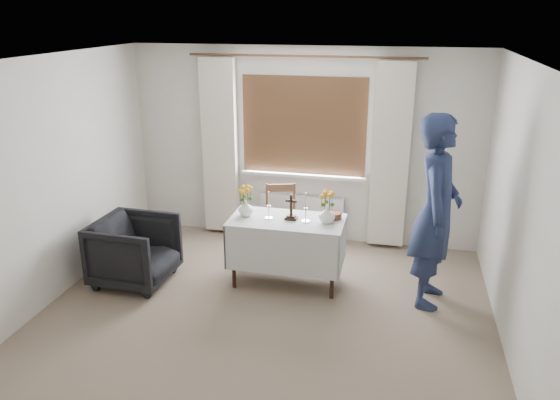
{
  "coord_description": "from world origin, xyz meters",
  "views": [
    {
      "loc": [
        1.21,
        -4.22,
        2.91
      ],
      "look_at": [
        0.04,
        0.96,
        1.05
      ],
      "focal_mm": 35.0,
      "sensor_mm": 36.0,
      "label": 1
    }
  ],
  "objects_px": {
    "altar_table": "(287,251)",
    "flower_vase_right": "(327,214)",
    "person": "(436,212)",
    "wooden_cross": "(291,207)",
    "armchair": "(135,251)",
    "flower_vase_left": "(246,208)",
    "wooden_chair": "(282,221)"
  },
  "relations": [
    {
      "from": "altar_table",
      "to": "flower_vase_right",
      "type": "distance_m",
      "value": 0.64
    },
    {
      "from": "person",
      "to": "flower_vase_right",
      "type": "distance_m",
      "value": 1.12
    },
    {
      "from": "wooden_cross",
      "to": "flower_vase_left",
      "type": "relative_size",
      "value": 1.6
    },
    {
      "from": "flower_vase_right",
      "to": "altar_table",
      "type": "bearing_deg",
      "value": -179.46
    },
    {
      "from": "wooden_cross",
      "to": "flower_vase_right",
      "type": "distance_m",
      "value": 0.39
    },
    {
      "from": "wooden_cross",
      "to": "flower_vase_left",
      "type": "distance_m",
      "value": 0.51
    },
    {
      "from": "wooden_cross",
      "to": "flower_vase_right",
      "type": "xyz_separation_m",
      "value": [
        0.39,
        -0.01,
        -0.05
      ]
    },
    {
      "from": "altar_table",
      "to": "flower_vase_left",
      "type": "distance_m",
      "value": 0.66
    },
    {
      "from": "altar_table",
      "to": "wooden_chair",
      "type": "relative_size",
      "value": 1.43
    },
    {
      "from": "person",
      "to": "wooden_cross",
      "type": "bearing_deg",
      "value": 95.26
    },
    {
      "from": "wooden_cross",
      "to": "flower_vase_right",
      "type": "bearing_deg",
      "value": 2.89
    },
    {
      "from": "altar_table",
      "to": "flower_vase_right",
      "type": "height_order",
      "value": "flower_vase_right"
    },
    {
      "from": "person",
      "to": "flower_vase_right",
      "type": "height_order",
      "value": "person"
    },
    {
      "from": "wooden_chair",
      "to": "altar_table",
      "type": "bearing_deg",
      "value": -89.92
    },
    {
      "from": "altar_table",
      "to": "flower_vase_right",
      "type": "bearing_deg",
      "value": 0.54
    },
    {
      "from": "person",
      "to": "flower_vase_left",
      "type": "relative_size",
      "value": 11.3
    },
    {
      "from": "flower_vase_left",
      "to": "altar_table",
      "type": "bearing_deg",
      "value": -1.34
    },
    {
      "from": "armchair",
      "to": "flower_vase_left",
      "type": "bearing_deg",
      "value": -71.03
    },
    {
      "from": "flower_vase_left",
      "to": "person",
      "type": "bearing_deg",
      "value": -1.62
    },
    {
      "from": "flower_vase_right",
      "to": "wooden_cross",
      "type": "bearing_deg",
      "value": 179.01
    },
    {
      "from": "person",
      "to": "wooden_cross",
      "type": "height_order",
      "value": "person"
    },
    {
      "from": "flower_vase_left",
      "to": "wooden_cross",
      "type": "bearing_deg",
      "value": 0.0
    },
    {
      "from": "flower_vase_right",
      "to": "person",
      "type": "bearing_deg",
      "value": -2.58
    },
    {
      "from": "altar_table",
      "to": "person",
      "type": "relative_size",
      "value": 0.62
    },
    {
      "from": "armchair",
      "to": "flower_vase_right",
      "type": "height_order",
      "value": "flower_vase_right"
    },
    {
      "from": "armchair",
      "to": "person",
      "type": "relative_size",
      "value": 0.41
    },
    {
      "from": "altar_table",
      "to": "armchair",
      "type": "bearing_deg",
      "value": -168.24
    },
    {
      "from": "wooden_chair",
      "to": "flower_vase_left",
      "type": "xyz_separation_m",
      "value": [
        -0.24,
        -0.74,
        0.42
      ]
    },
    {
      "from": "armchair",
      "to": "flower_vase_right",
      "type": "bearing_deg",
      "value": -78.14
    },
    {
      "from": "altar_table",
      "to": "person",
      "type": "distance_m",
      "value": 1.66
    },
    {
      "from": "wooden_chair",
      "to": "flower_vase_left",
      "type": "relative_size",
      "value": 4.93
    },
    {
      "from": "person",
      "to": "altar_table",
      "type": "bearing_deg",
      "value": 95.72
    }
  ]
}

